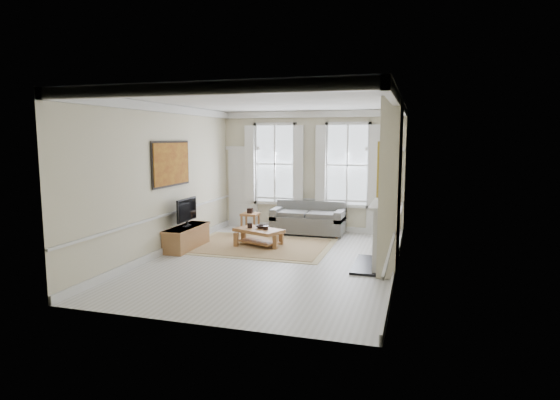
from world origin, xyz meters
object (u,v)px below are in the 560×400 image
(coffee_table, at_px, (259,232))
(tv_stand, at_px, (187,237))
(side_table, at_px, (250,217))
(sofa, at_px, (309,220))

(coffee_table, distance_m, tv_stand, 1.74)
(side_table, bearing_deg, coffee_table, -62.63)
(side_table, height_order, coffee_table, side_table)
(coffee_table, bearing_deg, side_table, 139.35)
(sofa, height_order, side_table, sofa)
(coffee_table, height_order, tv_stand, tv_stand)
(side_table, bearing_deg, tv_stand, -110.08)
(side_table, relative_size, tv_stand, 0.37)
(sofa, bearing_deg, tv_stand, -133.03)
(sofa, xyz_separation_m, tv_stand, (-2.40, -2.58, -0.10))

